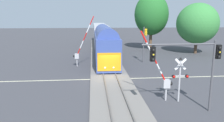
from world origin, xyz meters
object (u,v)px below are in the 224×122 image
crossing_gate_near (164,78)px  oak_far_right (151,14)px  crossing_signal_mast (180,75)px  maple_right_background (197,23)px  crossing_gate_far (79,51)px  commuter_train (102,37)px  traffic_signal_near_right (193,59)px  traffic_signal_far_side (145,39)px

crossing_gate_near → oak_far_right: 29.39m
crossing_signal_mast → maple_right_background: size_ratio=0.40×
crossing_signal_mast → maple_right_background: maple_right_background is taller
crossing_gate_far → commuter_train: bearing=74.6°
crossing_gate_near → traffic_signal_near_right: (1.18, -2.36, 2.06)m
crossing_signal_mast → maple_right_background: (12.39, 23.00, 3.29)m
crossing_signal_mast → commuter_train: bearing=100.4°
traffic_signal_far_side → maple_right_background: size_ratio=0.58×
crossing_gate_near → crossing_signal_mast: bearing=-16.7°
maple_right_background → commuter_train: bearing=165.1°
traffic_signal_far_side → crossing_gate_near: bearing=-97.4°
traffic_signal_near_right → traffic_signal_far_side: size_ratio=1.05×
commuter_train → crossing_gate_near: 27.59m
crossing_gate_near → oak_far_right: (6.35, 28.20, 5.31)m
commuter_train → crossing_gate_far: crossing_gate_far is taller
maple_right_background → oak_far_right: oak_far_right is taller
crossing_gate_near → crossing_signal_mast: 1.29m
traffic_signal_far_side → oak_far_right: (4.37, 12.89, 3.64)m
crossing_gate_near → crossing_gate_far: crossing_gate_far is taller
crossing_gate_far → maple_right_background: maple_right_background is taller
oak_far_right → traffic_signal_far_side: bearing=-108.7°
crossing_gate_near → traffic_signal_far_side: 15.53m
crossing_gate_near → maple_right_background: size_ratio=0.62×
crossing_gate_near → traffic_signal_near_right: crossing_gate_near is taller
maple_right_background → crossing_signal_mast: bearing=-118.3°
traffic_signal_far_side → oak_far_right: bearing=71.3°
crossing_gate_near → crossing_signal_mast: crossing_gate_near is taller
crossing_gate_far → crossing_gate_near: bearing=-60.3°
crossing_signal_mast → oak_far_right: bearing=79.7°
crossing_gate_near → crossing_gate_far: 15.53m
traffic_signal_far_side → crossing_signal_mast: bearing=-92.9°
crossing_signal_mast → traffic_signal_far_side: (0.80, 15.67, 1.31)m
traffic_signal_far_side → maple_right_background: (11.59, 7.33, 1.98)m
commuter_train → crossing_gate_near: size_ratio=7.21×
crossing_gate_near → oak_far_right: bearing=77.3°
traffic_signal_near_right → traffic_signal_far_side: traffic_signal_far_side is taller
crossing_signal_mast → oak_far_right: 29.44m
crossing_gate_far → traffic_signal_far_side: crossing_gate_far is taller
traffic_signal_near_right → maple_right_background: maple_right_background is taller
oak_far_right → traffic_signal_near_right: bearing=-99.6°
commuter_train → crossing_gate_near: crossing_gate_near is taller
commuter_train → crossing_gate_far: bearing=-105.4°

